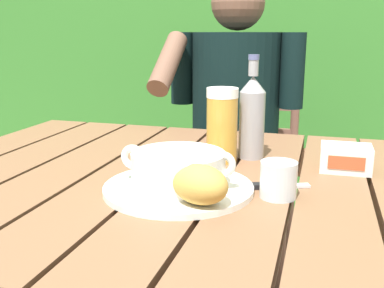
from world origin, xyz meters
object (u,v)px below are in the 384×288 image
Objects in this scene: bread_roll at (200,184)px; butter_tub at (346,158)px; water_glass_small at (278,180)px; person_eating at (233,119)px; soup_bowl at (177,168)px; serving_plate at (177,188)px; chair_near_diner at (241,174)px; table_knife at (267,186)px; beer_bottle at (252,116)px; beer_glass at (222,125)px.

butter_tub is (0.25, 0.31, -0.02)m from bread_roll.
water_glass_small is (0.12, 0.10, -0.01)m from bread_roll.
person_eating is 0.81m from soup_bowl.
serving_plate is 2.68× the size of butter_tub.
chair_near_diner is 6.88× the size of bread_roll.
butter_tub is at bearing 50.95° from bread_roll.
chair_near_diner is 8.52× the size of butter_tub.
bread_roll is 0.18m from table_knife.
serving_plate is at bearing -109.69° from beer_bottle.
beer_bottle reaches higher than butter_tub.
person_eating is 0.69m from butter_tub.
water_glass_small is (0.24, -0.79, 0.04)m from person_eating.
bread_roll is at bearing -124.38° from table_knife.
bread_roll is at bearing -49.40° from soup_bowl.
serving_plate is 0.11m from bread_roll.
serving_plate is at bearing -87.33° from chair_near_diner.
bread_roll is 0.54× the size of beer_bottle.
table_knife is (0.07, -0.22, -0.10)m from beer_bottle.
butter_tub is at bearing 35.83° from serving_plate.
beer_glass is (0.04, 0.23, 0.08)m from serving_plate.
soup_bowl is at bearing -158.85° from table_knife.
table_knife is at bearing 120.40° from water_glass_small.
serving_plate is 1.67× the size of beer_glass.
soup_bowl is 1.32× the size of beer_glass.
butter_tub is (0.37, -0.58, 0.04)m from person_eating.
chair_near_diner is 0.84m from beer_bottle.
person_eating is 0.56m from beer_bottle.
person_eating reaches higher than chair_near_diner.
soup_bowl reaches higher than butter_tub.
beer_bottle is at bearing 70.31° from soup_bowl.
person_eating reaches higher than water_glass_small.
chair_near_diner reaches higher than bread_roll.
beer_bottle is at bearing 38.89° from beer_glass.
soup_bowl is at bearing -87.33° from chair_near_diner.
beer_glass is at bearing 95.59° from bread_roll.
chair_near_diner is 1.05m from serving_plate.
soup_bowl is (-0.00, -0.00, 0.04)m from serving_plate.
serving_plate is at bearing -158.85° from table_knife.
water_glass_small is at bearing -72.95° from person_eating.
butter_tub is (0.32, 0.23, -0.02)m from soup_bowl.
beer_bottle is at bearing 106.98° from table_knife.
person_eating reaches higher than butter_tub.
beer_glass is 1.25× the size of table_knife.
person_eating reaches higher than beer_glass.
beer_glass reaches higher than table_knife.
serving_plate is 0.31m from beer_bottle.
soup_bowl is at bearing -109.69° from beer_bottle.
beer_glass is at bearing 127.83° from table_knife.
bread_roll is 1.24× the size of butter_tub.
bread_roll reaches higher than water_glass_small.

